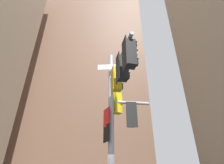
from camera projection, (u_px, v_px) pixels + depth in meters
name	position (u px, v px, depth m)	size (l,w,h in m)	color
building_mid_block	(94.00, 51.00, 37.92)	(17.81, 17.81, 51.23)	brown
signal_pole_assembly	(118.00, 104.00, 7.09)	(2.43, 3.59, 7.29)	#B2B2B5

